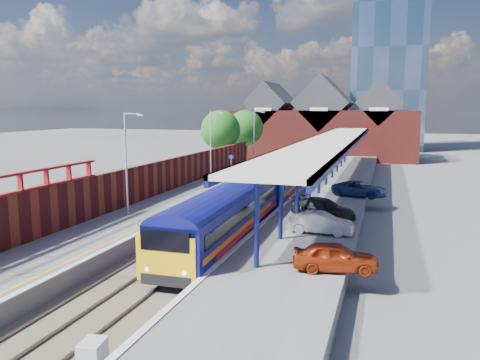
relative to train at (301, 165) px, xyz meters
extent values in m
plane|color=#5B5B5E|center=(-1.49, 1.41, -2.12)|extent=(240.00, 240.00, 0.00)
cube|color=#473D33|center=(-1.49, -8.59, -2.09)|extent=(6.00, 76.00, 0.06)
cube|color=slate|center=(-3.71, -8.59, -2.00)|extent=(0.07, 76.00, 0.14)
cube|color=slate|center=(-2.27, -8.59, -2.00)|extent=(0.07, 76.00, 0.14)
cube|color=slate|center=(-0.71, -8.59, -2.00)|extent=(0.07, 76.00, 0.14)
cube|color=slate|center=(0.73, -8.59, -2.00)|extent=(0.07, 76.00, 0.14)
cube|color=#565659|center=(-6.99, -8.59, -1.62)|extent=(5.00, 76.00, 1.00)
cube|color=#565659|center=(4.51, -8.59, -1.62)|extent=(6.00, 76.00, 1.00)
cube|color=silver|center=(-4.64, -8.59, -1.10)|extent=(0.30, 76.00, 0.05)
cube|color=silver|center=(1.66, -8.59, -1.10)|extent=(0.30, 76.00, 0.05)
cube|color=yellow|center=(-5.24, -8.59, -1.12)|extent=(0.14, 76.00, 0.01)
cube|color=navy|center=(0.01, -24.78, -0.22)|extent=(3.15, 16.06, 2.50)
cube|color=navy|center=(0.01, -24.78, 1.03)|extent=(3.15, 16.06, 0.60)
cube|color=navy|center=(0.01, -8.18, -0.22)|extent=(3.15, 16.06, 2.50)
cube|color=navy|center=(0.01, -8.18, 1.03)|extent=(3.15, 16.06, 0.60)
cube|color=navy|center=(0.01, 8.42, -0.22)|extent=(3.15, 16.06, 2.50)
cube|color=navy|center=(0.01, 8.42, 1.03)|extent=(3.15, 16.06, 0.60)
cube|color=navy|center=(0.01, 25.02, -0.22)|extent=(3.15, 16.06, 2.50)
cube|color=navy|center=(0.01, 25.02, 1.03)|extent=(3.15, 16.06, 0.60)
cube|color=black|center=(-1.41, 0.12, 0.23)|extent=(0.04, 60.54, 0.70)
cube|color=orange|center=(-1.42, 0.12, -0.57)|extent=(0.03, 55.27, 0.30)
cube|color=red|center=(-1.43, 0.12, -0.82)|extent=(0.03, 55.27, 0.30)
cube|color=#F2B20C|center=(0.01, -32.70, -0.42)|extent=(2.83, 0.36, 2.10)
cube|color=black|center=(0.01, -32.80, 0.43)|extent=(2.30, 0.21, 0.90)
cube|color=black|center=(0.01, -30.38, -1.82)|extent=(2.00, 2.40, 0.60)
cube|color=black|center=(0.01, 30.62, -1.82)|extent=(2.00, 2.40, 0.60)
cylinder|color=#0E1554|center=(3.51, -30.59, 0.98)|extent=(0.24, 0.24, 4.20)
cylinder|color=#0E1554|center=(3.51, -25.59, 0.98)|extent=(0.24, 0.24, 4.20)
cylinder|color=#0E1554|center=(3.51, -20.59, 0.98)|extent=(0.24, 0.24, 4.20)
cylinder|color=#0E1554|center=(3.51, -15.59, 0.98)|extent=(0.24, 0.24, 4.20)
cylinder|color=#0E1554|center=(3.51, -10.59, 0.98)|extent=(0.24, 0.24, 4.20)
cylinder|color=#0E1554|center=(3.51, -5.59, 0.98)|extent=(0.24, 0.24, 4.20)
cylinder|color=#0E1554|center=(3.51, -0.59, 0.98)|extent=(0.24, 0.24, 4.20)
cylinder|color=#0E1554|center=(3.51, 4.41, 0.98)|extent=(0.24, 0.24, 4.20)
cylinder|color=#0E1554|center=(3.51, 9.41, 0.98)|extent=(0.24, 0.24, 4.20)
cylinder|color=#0E1554|center=(3.51, 14.41, 0.98)|extent=(0.24, 0.24, 4.20)
cube|color=beige|center=(4.01, -6.59, 3.23)|extent=(4.50, 52.00, 0.25)
cube|color=#0E1554|center=(1.86, -6.59, 3.08)|extent=(0.20, 52.00, 0.55)
cube|color=#0E1554|center=(6.16, -6.59, 3.08)|extent=(0.20, 52.00, 0.55)
cylinder|color=#A5A8AA|center=(-7.99, -22.59, 2.38)|extent=(0.12, 0.12, 7.00)
cube|color=#A5A8AA|center=(-7.39, -22.59, 5.78)|extent=(1.20, 0.08, 0.08)
cube|color=#A5A8AA|center=(-6.79, -22.59, 5.68)|extent=(0.45, 0.18, 0.12)
cylinder|color=#A5A8AA|center=(-7.99, -6.59, 2.38)|extent=(0.12, 0.12, 7.00)
cube|color=#A5A8AA|center=(-7.39, -6.59, 5.78)|extent=(1.20, 0.08, 0.08)
cube|color=#A5A8AA|center=(-6.79, -6.59, 5.68)|extent=(0.45, 0.18, 0.12)
cylinder|color=#A5A8AA|center=(-7.99, 9.41, 2.38)|extent=(0.12, 0.12, 7.00)
cube|color=#A5A8AA|center=(-7.39, 9.41, 5.78)|extent=(1.20, 0.08, 0.08)
cube|color=#A5A8AA|center=(-6.79, 9.41, 5.68)|extent=(0.45, 0.18, 0.12)
cylinder|color=#A5A8AA|center=(-6.49, -4.59, 0.13)|extent=(0.08, 0.08, 2.50)
cube|color=#0C194C|center=(-6.49, -4.59, 1.18)|extent=(0.55, 0.06, 0.35)
cube|color=maroon|center=(-9.59, -14.59, 0.28)|extent=(0.35, 50.00, 2.80)
cube|color=maroon|center=(-9.59, -31.59, 2.68)|extent=(0.30, 15.00, 0.12)
cube|color=maroon|center=(-9.59, -31.59, 1.73)|extent=(0.30, 15.00, 0.12)
cube|color=maroon|center=(-9.59, -30.59, 2.18)|extent=(0.30, 0.12, 1.00)
cube|color=maroon|center=(-9.59, -28.59, 2.18)|extent=(0.30, 0.12, 1.00)
cube|color=maroon|center=(-9.59, -26.59, 2.18)|extent=(0.30, 0.12, 1.00)
cube|color=maroon|center=(-9.59, -24.59, 2.18)|extent=(0.30, 0.12, 1.00)
cube|color=maroon|center=(-1.49, 29.41, 1.88)|extent=(30.00, 12.00, 8.00)
cube|color=#232328|center=(-10.49, 29.41, 7.08)|extent=(7.13, 12.00, 7.13)
cube|color=#232328|center=(-1.49, 29.41, 7.08)|extent=(9.16, 12.00, 9.16)
cube|color=#232328|center=(7.51, 29.41, 7.08)|extent=(7.13, 12.00, 7.13)
cube|color=beige|center=(-10.49, 23.36, 6.08)|extent=(2.80, 0.15, 0.50)
cube|color=beige|center=(-1.49, 23.36, 6.08)|extent=(2.80, 0.15, 0.50)
cube|color=beige|center=(7.51, 23.36, 6.08)|extent=(2.80, 0.15, 0.50)
cube|color=#445F75|center=(8.51, 51.41, 17.88)|extent=(14.00, 14.00, 40.00)
cylinder|color=#382314|center=(-11.99, 7.41, -0.12)|extent=(0.44, 0.44, 4.00)
sphere|color=#174512|center=(-11.99, 7.41, 3.38)|extent=(5.20, 5.20, 5.20)
sphere|color=#174512|center=(-11.19, 6.91, 2.68)|extent=(3.20, 3.20, 3.20)
cylinder|color=#382314|center=(-10.99, 15.41, -0.12)|extent=(0.44, 0.44, 4.00)
sphere|color=#174512|center=(-10.99, 15.41, 3.38)|extent=(5.20, 5.20, 5.20)
sphere|color=#174512|center=(-10.19, 14.91, 2.68)|extent=(3.20, 3.20, 3.20)
imported|color=#95280C|center=(7.01, -29.96, -0.47)|extent=(4.01, 2.18, 1.29)
imported|color=silver|center=(5.50, -23.74, -0.50)|extent=(3.83, 1.47, 1.25)
imported|color=black|center=(5.09, -19.77, -0.47)|extent=(4.86, 3.48, 1.31)
imported|color=navy|center=(6.96, -10.95, -0.49)|extent=(4.95, 3.25, 1.26)
cube|color=#B5B8BB|center=(0.47, -38.86, -1.62)|extent=(0.84, 1.01, 1.00)
camera|label=1|loc=(9.02, -50.52, 6.07)|focal=35.00mm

